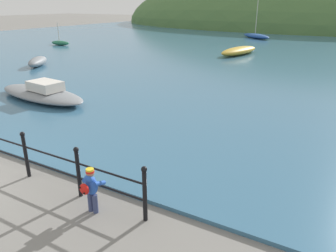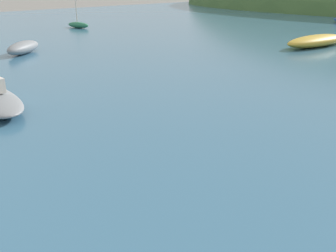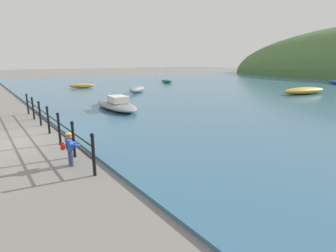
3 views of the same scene
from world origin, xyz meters
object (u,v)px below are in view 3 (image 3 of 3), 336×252
Objects in this scene: child_in_coat at (69,146)px; boat_twin_mast at (82,86)px; boat_far_right at (116,104)px; boat_mid_harbor at (137,89)px; boat_green_fishing at (304,91)px; boat_red_dinghy at (167,81)px.

boat_twin_mast is at bearing 160.73° from child_in_coat.
boat_far_right is 1.95× the size of boat_mid_harbor.
boat_green_fishing is at bearing 79.64° from boat_far_right.
boat_green_fishing reaches higher than boat_mid_harbor.
boat_mid_harbor is at bearing -49.67° from boat_red_dinghy.
boat_mid_harbor reaches higher than boat_twin_mast.
boat_red_dinghy reaches higher than boat_far_right.
child_in_coat is 22.81m from boat_green_fishing.
child_in_coat is 23.21m from boat_twin_mast.
boat_red_dinghy reaches higher than boat_mid_harbor.
boat_far_right is (14.49, -14.41, 0.04)m from boat_red_dinghy.
boat_far_right is at bearing -44.84° from boat_red_dinghy.
boat_green_fishing is (17.65, 2.86, 0.08)m from boat_red_dinghy.
boat_red_dinghy is 17.88m from boat_green_fishing.
boat_green_fishing is at bearing 49.92° from boat_mid_harbor.
boat_mid_harbor is (7.66, -9.02, 0.07)m from boat_red_dinghy.
child_in_coat is at bearing -41.44° from boat_red_dinghy.
boat_green_fishing is at bearing 40.10° from boat_twin_mast.
boat_red_dinghy reaches higher than boat_green_fishing.
boat_green_fishing is 22.84m from boat_twin_mast.
boat_green_fishing is 1.83× the size of boat_twin_mast.
boat_red_dinghy reaches higher than child_in_coat.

